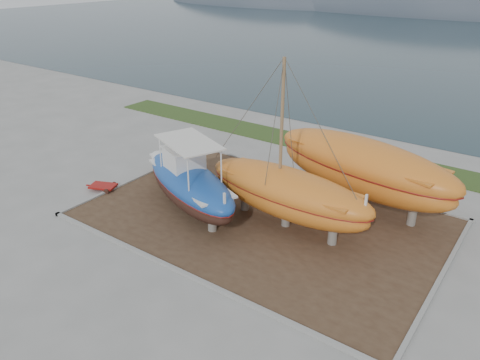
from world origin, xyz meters
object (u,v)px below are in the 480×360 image
Objects in this scene: orange_bare_hull at (362,174)px; red_trailer at (103,187)px; white_dinghy at (170,167)px; orange_sailboat at (289,148)px; blue_caique at (190,177)px.

red_trailer is at bearing -139.71° from orange_bare_hull.
white_dinghy is 1.92× the size of red_trailer.
orange_sailboat reaches higher than orange_bare_hull.
blue_caique reaches higher than orange_bare_hull.
orange_bare_hull is (11.10, 3.47, 1.18)m from white_dinghy.
orange_bare_hull reaches higher than red_trailer.
white_dinghy is 0.39× the size of orange_bare_hull.
orange_sailboat is 12.07m from red_trailer.
orange_sailboat reaches higher than red_trailer.
orange_bare_hull is at bearing 69.01° from orange_sailboat.
red_trailer is (-13.09, -7.15, -1.72)m from orange_bare_hull.
white_dinghy is at bearing 39.14° from red_trailer.
white_dinghy is 4.22m from red_trailer.
blue_caique is 5.69m from orange_sailboat.
red_trailer is (-6.03, -1.04, -1.92)m from blue_caique.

